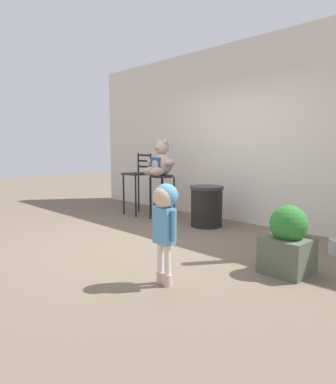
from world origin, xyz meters
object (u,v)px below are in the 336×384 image
object	(u,v)px
planter_with_shrub	(288,242)
teddy_bear	(161,162)
child_walking	(165,212)
bar_stool_with_teddy	(162,188)
trash_bin	(207,206)
bar_chair_empty	(138,178)

from	to	relation	value
planter_with_shrub	teddy_bear	bearing A→B (deg)	162.47
child_walking	planter_with_shrub	size ratio (longest dim) A/B	1.36
bar_stool_with_teddy	trash_bin	distance (m)	0.98
child_walking	teddy_bear	bearing A→B (deg)	-158.40
teddy_bear	child_walking	bearing A→B (deg)	-42.13
bar_stool_with_teddy	planter_with_shrub	bearing A→B (deg)	-18.08
trash_bin	planter_with_shrub	size ratio (longest dim) A/B	0.94
bar_chair_empty	planter_with_shrub	world-z (taller)	bar_chair_empty
bar_stool_with_teddy	bar_chair_empty	xyz separation A→B (m)	(-0.67, -0.01, 0.14)
teddy_bear	trash_bin	world-z (taller)	teddy_bear
bar_chair_empty	planter_with_shrub	xyz separation A→B (m)	(3.60, -0.94, -0.39)
trash_bin	planter_with_shrub	distance (m)	2.26
teddy_bear	child_walking	distance (m)	3.09
bar_chair_empty	trash_bin	bearing A→B (deg)	4.93
bar_stool_with_teddy	bar_chair_empty	distance (m)	0.68
teddy_bear	trash_bin	bearing A→B (deg)	9.35
bar_stool_with_teddy	child_walking	xyz separation A→B (m)	(2.28, -2.09, 0.12)
child_walking	trash_bin	distance (m)	2.61
trash_bin	bar_chair_empty	xyz separation A→B (m)	(-1.61, -0.14, 0.38)
teddy_bear	bar_chair_empty	xyz separation A→B (m)	(-0.67, 0.02, -0.32)
bar_stool_with_teddy	bar_chair_empty	size ratio (longest dim) A/B	0.68
bar_stool_with_teddy	bar_chair_empty	bearing A→B (deg)	-178.76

